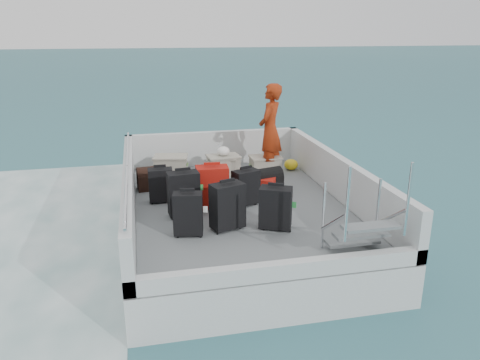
# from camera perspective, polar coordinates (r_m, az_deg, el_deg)

# --- Properties ---
(ground) EXTENTS (160.00, 160.00, 0.00)m
(ground) POSITION_cam_1_polar(r_m,az_deg,el_deg) (7.90, -0.15, -7.15)
(ground) COLOR #1B5560
(ground) RESTS_ON ground
(ferry_hull) EXTENTS (3.60, 5.00, 0.60)m
(ferry_hull) POSITION_cam_1_polar(r_m,az_deg,el_deg) (7.78, -0.15, -5.15)
(ferry_hull) COLOR silver
(ferry_hull) RESTS_ON ground
(deck) EXTENTS (3.30, 4.70, 0.02)m
(deck) POSITION_cam_1_polar(r_m,az_deg,el_deg) (7.66, -0.16, -3.02)
(deck) COLOR slate
(deck) RESTS_ON ferry_hull
(deck_fittings) EXTENTS (3.60, 5.00, 0.90)m
(deck_fittings) POSITION_cam_1_polar(r_m,az_deg,el_deg) (7.32, 3.03, -0.90)
(deck_fittings) COLOR #BABFBF
(deck_fittings) RESTS_ON deck
(suitcase_0) EXTENTS (0.43, 0.29, 0.62)m
(suitcase_0) POSITION_cam_1_polar(r_m,az_deg,el_deg) (6.46, -6.35, -4.21)
(suitcase_0) COLOR black
(suitcase_0) RESTS_ON deck
(suitcase_1) EXTENTS (0.49, 0.31, 0.70)m
(suitcase_1) POSITION_cam_1_polar(r_m,az_deg,el_deg) (7.12, -6.88, -1.75)
(suitcase_1) COLOR black
(suitcase_1) RESTS_ON deck
(suitcase_2) EXTENTS (0.39, 0.24, 0.57)m
(suitcase_2) POSITION_cam_1_polar(r_m,az_deg,el_deg) (7.77, -9.64, -0.67)
(suitcase_2) COLOR black
(suitcase_2) RESTS_ON deck
(suitcase_4) EXTENTS (0.52, 0.41, 0.68)m
(suitcase_4) POSITION_cam_1_polar(r_m,az_deg,el_deg) (6.62, -1.53, -3.27)
(suitcase_4) COLOR black
(suitcase_4) RESTS_ON deck
(suitcase_5) EXTENTS (0.52, 0.33, 0.69)m
(suitcase_5) POSITION_cam_1_polar(r_m,az_deg,el_deg) (7.38, -3.39, -0.95)
(suitcase_5) COLOR #9D140C
(suitcase_5) RESTS_ON deck
(suitcase_6) EXTENTS (0.52, 0.43, 0.62)m
(suitcase_6) POSITION_cam_1_polar(r_m,az_deg,el_deg) (6.65, 4.35, -3.47)
(suitcase_6) COLOR black
(suitcase_6) RESTS_ON deck
(suitcase_7) EXTENTS (0.47, 0.37, 0.59)m
(suitcase_7) POSITION_cam_1_polar(r_m,az_deg,el_deg) (7.53, 0.72, -0.96)
(suitcase_7) COLOR black
(suitcase_7) RESTS_ON deck
(suitcase_8) EXTENTS (0.85, 0.76, 0.28)m
(suitcase_8) POSITION_cam_1_polar(r_m,az_deg,el_deg) (8.22, 1.89, -0.43)
(suitcase_8) COLOR #9D140C
(suitcase_8) RESTS_ON deck
(duffel_0) EXTENTS (0.52, 0.35, 0.32)m
(duffel_0) POSITION_cam_1_polar(r_m,az_deg,el_deg) (8.47, -10.71, -0.05)
(duffel_0) COLOR black
(duffel_0) RESTS_ON deck
(duffel_1) EXTENTS (0.50, 0.41, 0.32)m
(duffel_1) POSITION_cam_1_polar(r_m,az_deg,el_deg) (8.25, -3.95, -0.25)
(duffel_1) COLOR black
(duffel_1) RESTS_ON deck
(duffel_2) EXTENTS (0.56, 0.42, 0.32)m
(duffel_2) POSITION_cam_1_polar(r_m,az_deg,el_deg) (8.25, 3.39, -0.24)
(duffel_2) COLOR black
(duffel_2) RESTS_ON deck
(crate_0) EXTENTS (0.67, 0.52, 0.36)m
(crate_0) POSITION_cam_1_polar(r_m,az_deg,el_deg) (9.19, -8.42, 1.65)
(crate_0) COLOR #A09B8C
(crate_0) RESTS_ON deck
(crate_1) EXTENTS (0.62, 0.51, 0.32)m
(crate_1) POSITION_cam_1_polar(r_m,az_deg,el_deg) (9.21, -2.06, 1.73)
(crate_1) COLOR #A09B8C
(crate_1) RESTS_ON deck
(crate_2) EXTENTS (0.62, 0.46, 0.35)m
(crate_2) POSITION_cam_1_polar(r_m,az_deg,el_deg) (9.17, -2.03, 1.76)
(crate_2) COLOR #A09B8C
(crate_2) RESTS_ON deck
(crate_3) EXTENTS (0.57, 0.40, 0.34)m
(crate_3) POSITION_cam_1_polar(r_m,az_deg,el_deg) (9.17, 3.09, 1.71)
(crate_3) COLOR #A09B8C
(crate_3) RESTS_ON deck
(yellow_bag) EXTENTS (0.28, 0.26, 0.22)m
(yellow_bag) POSITION_cam_1_polar(r_m,az_deg,el_deg) (9.53, 6.24, 1.89)
(yellow_bag) COLOR yellow
(yellow_bag) RESTS_ON deck
(white_bag) EXTENTS (0.24, 0.24, 0.18)m
(white_bag) POSITION_cam_1_polar(r_m,az_deg,el_deg) (9.10, -2.05, 3.36)
(white_bag) COLOR white
(white_bag) RESTS_ON crate_2
(passenger) EXTENTS (0.72, 0.78, 1.77)m
(passenger) POSITION_cam_1_polar(r_m,az_deg,el_deg) (9.00, 3.69, 6.08)
(passenger) COLOR red
(passenger) RESTS_ON deck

